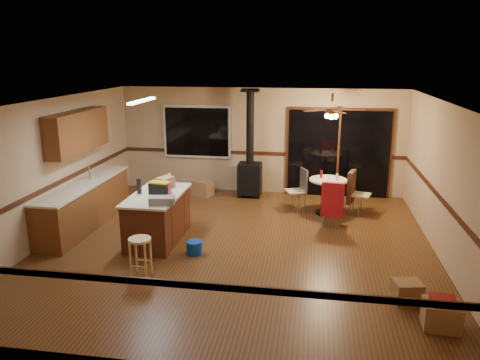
% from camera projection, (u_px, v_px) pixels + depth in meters
% --- Properties ---
extents(floor, '(7.00, 7.00, 0.00)m').
position_uv_depth(floor, '(237.00, 245.00, 8.57)').
color(floor, '#533117').
rests_on(floor, ground).
extents(ceiling, '(7.00, 7.00, 0.00)m').
position_uv_depth(ceiling, '(237.00, 102.00, 7.89)').
color(ceiling, silver).
rests_on(ceiling, ground).
extents(wall_back, '(7.00, 0.00, 7.00)m').
position_uv_depth(wall_back, '(261.00, 141.00, 11.57)').
color(wall_back, tan).
rests_on(wall_back, ground).
extents(wall_front, '(7.00, 0.00, 7.00)m').
position_uv_depth(wall_front, '(182.00, 259.00, 4.89)').
color(wall_front, tan).
rests_on(wall_front, ground).
extents(wall_left, '(0.00, 7.00, 7.00)m').
position_uv_depth(wall_left, '(53.00, 169.00, 8.77)').
color(wall_left, tan).
rests_on(wall_left, ground).
extents(wall_right, '(0.00, 7.00, 7.00)m').
position_uv_depth(wall_right, '(447.00, 185.00, 7.69)').
color(wall_right, tan).
rests_on(wall_right, ground).
extents(chair_rail, '(7.00, 7.00, 0.08)m').
position_uv_depth(chair_rail, '(237.00, 192.00, 8.31)').
color(chair_rail, '#3B1B0E').
rests_on(chair_rail, ground).
extents(window, '(1.72, 0.10, 1.32)m').
position_uv_depth(window, '(197.00, 132.00, 11.71)').
color(window, black).
rests_on(window, ground).
extents(sliding_door, '(2.52, 0.10, 2.10)m').
position_uv_depth(sliding_door, '(338.00, 154.00, 11.29)').
color(sliding_door, black).
rests_on(sliding_door, ground).
extents(lower_cabinets, '(0.60, 3.00, 0.86)m').
position_uv_depth(lower_cabinets, '(85.00, 205.00, 9.42)').
color(lower_cabinets, brown).
rests_on(lower_cabinets, ground).
extents(countertop, '(0.64, 3.04, 0.04)m').
position_uv_depth(countertop, '(83.00, 184.00, 9.31)').
color(countertop, beige).
rests_on(countertop, lower_cabinets).
extents(upper_cabinets, '(0.35, 2.00, 0.80)m').
position_uv_depth(upper_cabinets, '(78.00, 131.00, 9.25)').
color(upper_cabinets, brown).
rests_on(upper_cabinets, ground).
extents(kitchen_island, '(0.88, 1.68, 0.90)m').
position_uv_depth(kitchen_island, '(158.00, 217.00, 8.68)').
color(kitchen_island, '#4D2113').
rests_on(kitchen_island, ground).
extents(wood_stove, '(0.55, 0.50, 2.52)m').
position_uv_depth(wood_stove, '(250.00, 167.00, 11.32)').
color(wood_stove, black).
rests_on(wood_stove, ground).
extents(ceiling_fan, '(0.24, 0.24, 0.55)m').
position_uv_depth(ceiling_fan, '(332.00, 112.00, 9.67)').
color(ceiling_fan, brown).
rests_on(ceiling_fan, ceiling).
extents(fluorescent_strip, '(0.10, 1.20, 0.04)m').
position_uv_depth(fluorescent_strip, '(142.00, 101.00, 8.46)').
color(fluorescent_strip, white).
rests_on(fluorescent_strip, ceiling).
extents(toolbox_grey, '(0.46, 0.31, 0.13)m').
position_uv_depth(toolbox_grey, '(162.00, 201.00, 7.96)').
color(toolbox_grey, slate).
rests_on(toolbox_grey, kitchen_island).
extents(toolbox_black, '(0.39, 0.25, 0.20)m').
position_uv_depth(toolbox_black, '(160.00, 189.00, 8.54)').
color(toolbox_black, black).
rests_on(toolbox_black, kitchen_island).
extents(toolbox_yellow_lid, '(0.38, 0.24, 0.03)m').
position_uv_depth(toolbox_yellow_lid, '(160.00, 182.00, 8.51)').
color(toolbox_yellow_lid, gold).
rests_on(toolbox_yellow_lid, toolbox_black).
extents(box_on_island, '(0.34, 0.38, 0.21)m').
position_uv_depth(box_on_island, '(165.00, 183.00, 8.93)').
color(box_on_island, '#916540').
rests_on(box_on_island, kitchen_island).
extents(bottle_dark, '(0.08, 0.08, 0.29)m').
position_uv_depth(bottle_dark, '(139.00, 186.00, 8.55)').
color(bottle_dark, black).
rests_on(bottle_dark, kitchen_island).
extents(bottle_pink, '(0.08, 0.08, 0.23)m').
position_uv_depth(bottle_pink, '(169.00, 189.00, 8.47)').
color(bottle_pink, '#D84C8C').
rests_on(bottle_pink, kitchen_island).
extents(bottle_white, '(0.08, 0.08, 0.20)m').
position_uv_depth(bottle_white, '(169.00, 179.00, 9.22)').
color(bottle_white, white).
rests_on(bottle_white, kitchen_island).
extents(bar_stool, '(0.46, 0.46, 0.64)m').
position_uv_depth(bar_stool, '(141.00, 258.00, 7.26)').
color(bar_stool, tan).
rests_on(bar_stool, floor).
extents(blue_bucket, '(0.30, 0.30, 0.23)m').
position_uv_depth(blue_bucket, '(194.00, 248.00, 8.15)').
color(blue_bucket, '#0B3EA4').
rests_on(blue_bucket, floor).
extents(dining_table, '(0.81, 0.81, 0.78)m').
position_uv_depth(dining_table, '(328.00, 190.00, 10.11)').
color(dining_table, black).
rests_on(dining_table, ground).
extents(glass_red, '(0.06, 0.06, 0.16)m').
position_uv_depth(glass_red, '(321.00, 174.00, 10.14)').
color(glass_red, '#590C14').
rests_on(glass_red, dining_table).
extents(glass_cream, '(0.08, 0.08, 0.14)m').
position_uv_depth(glass_cream, '(337.00, 177.00, 9.95)').
color(glass_cream, beige).
rests_on(glass_cream, dining_table).
extents(chair_left, '(0.53, 0.53, 0.51)m').
position_uv_depth(chair_left, '(300.00, 185.00, 10.32)').
color(chair_left, tan).
rests_on(chair_left, ground).
extents(chair_near, '(0.48, 0.51, 0.70)m').
position_uv_depth(chair_near, '(333.00, 200.00, 9.24)').
color(chair_near, tan).
rests_on(chair_near, ground).
extents(chair_right, '(0.56, 0.53, 0.70)m').
position_uv_depth(chair_right, '(352.00, 187.00, 10.11)').
color(chair_right, tan).
rests_on(chair_right, ground).
extents(box_under_window, '(0.57, 0.51, 0.37)m').
position_uv_depth(box_under_window, '(203.00, 188.00, 11.53)').
color(box_under_window, '#916540').
rests_on(box_under_window, floor).
extents(box_corner_a, '(0.47, 0.40, 0.34)m').
position_uv_depth(box_corner_a, '(441.00, 315.00, 5.93)').
color(box_corner_a, '#916540').
rests_on(box_corner_a, floor).
extents(box_corner_b, '(0.43, 0.39, 0.30)m').
position_uv_depth(box_corner_b, '(407.00, 292.00, 6.56)').
color(box_corner_b, '#916540').
rests_on(box_corner_b, floor).
extents(box_small_red, '(0.32, 0.27, 0.08)m').
position_uv_depth(box_small_red, '(443.00, 300.00, 5.87)').
color(box_small_red, maroon).
rests_on(box_small_red, box_corner_a).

